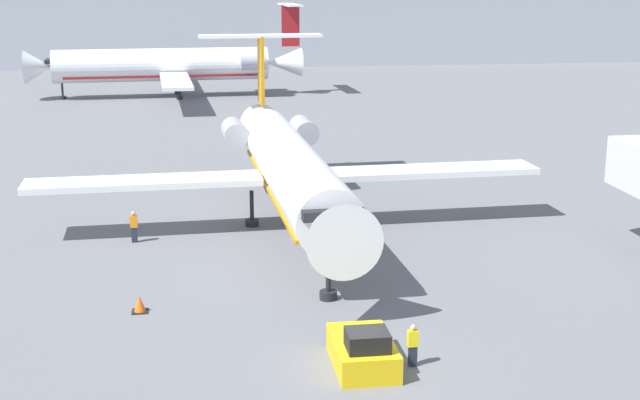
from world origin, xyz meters
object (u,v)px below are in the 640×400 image
Objects in this scene: pushback_tug at (363,350)px; worker_near_tug at (413,344)px; worker_by_wing at (134,226)px; traffic_cone_left at (140,304)px; airplane_parked_far_left at (169,65)px; airplane_main at (290,165)px.

worker_near_tug is at bearing -7.66° from pushback_tug.
worker_by_wing is (-9.52, 17.62, 0.30)m from pushback_tug.
pushback_tug is at bearing -38.48° from traffic_cone_left.
airplane_parked_far_left is at bearing 97.69° from worker_near_tug.
airplane_main is 17.11× the size of worker_by_wing.
worker_near_tug is 12.74m from traffic_cone_left.
airplane_main reaches higher than worker_by_wing.
airplane_main is at bearing 97.44° from worker_near_tug.
pushback_tug is 20.03m from worker_by_wing.
worker_by_wing is (-8.85, -1.54, -2.84)m from airplane_main.
worker_by_wing is 61.08m from airplane_parked_far_left.
traffic_cone_left is (-10.54, 7.15, -0.51)m from worker_near_tug.
airplane_main reaches higher than pushback_tug.
pushback_tug is 0.11× the size of airplane_parked_far_left.
worker_near_tug is 0.94× the size of worker_by_wing.
airplane_main is at bearing -82.23° from airplane_parked_far_left.
pushback_tug is 2.32× the size of worker_near_tug.
worker_by_wing is 0.05× the size of airplane_parked_far_left.
airplane_main is 19.80m from worker_near_tug.
pushback_tug is at bearing -87.98° from airplane_main.
pushback_tug is 1.89m from worker_near_tug.
worker_near_tug reaches higher than traffic_cone_left.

